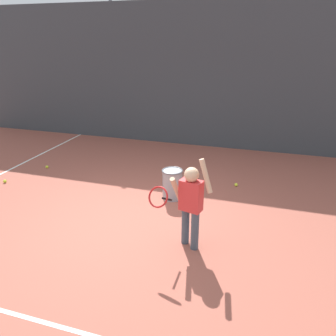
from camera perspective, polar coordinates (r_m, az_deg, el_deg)
ground_plane at (r=5.27m, az=-7.29°, el=-9.77°), size 20.00×20.00×0.00m
court_line_baseline at (r=3.91m, az=-20.58°, el=-24.50°), size 9.00×0.05×0.00m
back_fence_windscreen at (r=8.71m, az=4.21°, el=15.85°), size 13.69×0.08×3.67m
fence_post_1 at (r=9.50m, az=-9.50°, el=16.58°), size 0.09×0.09×3.82m
fence_post_2 at (r=8.55m, az=19.58°, el=15.10°), size 0.09×0.09×3.82m
tennis_player at (r=4.36m, az=3.86°, el=-5.82°), size 0.82×0.57×1.35m
ball_hopper at (r=5.88m, az=0.76°, el=-2.82°), size 0.38×0.38×0.56m
tennis_ball_0 at (r=6.59m, az=12.03°, el=-2.93°), size 0.07×0.07×0.07m
tennis_ball_2 at (r=6.95m, az=1.44°, el=-1.10°), size 0.07×0.07×0.07m
tennis_ball_5 at (r=7.41m, az=-27.06°, el=-2.12°), size 0.07×0.07×0.07m
tennis_ball_7 at (r=7.84m, az=-20.75°, el=0.18°), size 0.07×0.07×0.07m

